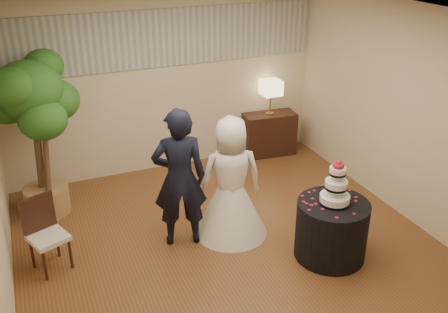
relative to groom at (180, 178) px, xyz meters
name	(u,v)px	position (x,y,z in m)	size (l,w,h in m)	color
floor	(229,247)	(0.50, -0.36, -0.89)	(5.00, 5.00, 0.00)	brown
ceiling	(230,17)	(0.50, -0.36, 1.91)	(5.00, 5.00, 0.00)	white
wall_back	(165,83)	(0.50, 2.14, 0.51)	(5.00, 0.06, 2.80)	beige
wall_front	(370,276)	(0.50, -2.86, 0.51)	(5.00, 0.06, 2.80)	beige
wall_right	(406,114)	(3.00, -0.36, 0.51)	(0.06, 5.00, 2.80)	beige
mural_border	(163,38)	(0.50, 2.12, 1.21)	(4.90, 0.02, 0.85)	#A2A198
groom	(180,178)	(0.00, 0.00, 0.00)	(0.65, 0.43, 1.78)	black
bride	(231,178)	(0.65, -0.06, -0.10)	(0.94, 0.94, 1.59)	white
cake_table	(331,230)	(1.54, -0.98, -0.53)	(0.84, 0.84, 0.73)	black
wedding_cake	(336,182)	(1.54, -0.98, 0.11)	(0.35, 0.35, 0.55)	white
console	(269,134)	(2.22, 1.91, -0.52)	(0.88, 0.39, 0.73)	black
table_lamp	(271,97)	(2.22, 1.91, 0.13)	(0.31, 0.31, 0.58)	beige
ficus_tree	(36,137)	(-1.49, 1.38, 0.24)	(1.07, 1.07, 2.26)	#275B1C
side_chair	(48,236)	(-1.56, 0.07, -0.45)	(0.41, 0.43, 0.89)	black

